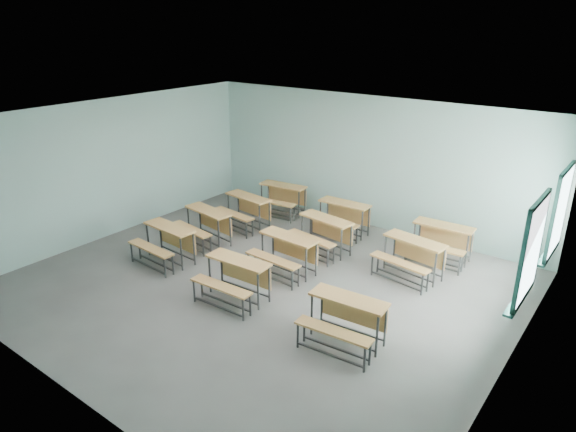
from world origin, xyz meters
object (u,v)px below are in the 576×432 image
object	(u,v)px
desk_unit_r0c2	(345,315)
desk_unit_r1c0	(205,222)
desk_unit_r2c0	(245,207)
desk_unit_r3c1	(342,214)
desk_unit_r1c1	(285,249)
desk_unit_r3c2	(441,237)
desk_unit_r0c1	(235,274)
desk_unit_r0c0	(166,239)
desk_unit_r2c1	(323,230)
desk_unit_r3c0	(281,195)
desk_unit_r2c2	(411,253)

from	to	relation	value
desk_unit_r0c2	desk_unit_r1c0	size ratio (longest dim) A/B	0.97
desk_unit_r1c0	desk_unit_r2c0	distance (m)	1.28
desk_unit_r0c2	desk_unit_r3c1	xyz separation A→B (m)	(-2.36, 3.79, 0.00)
desk_unit_r3c1	desk_unit_r1c1	bearing A→B (deg)	-87.95
desk_unit_r1c0	desk_unit_r3c2	bearing A→B (deg)	34.66
desk_unit_r1c1	desk_unit_r0c1	bearing A→B (deg)	-90.92
desk_unit_r0c0	desk_unit_r1c0	distance (m)	1.20
desk_unit_r2c0	desk_unit_r2c1	world-z (taller)	same
desk_unit_r3c0	desk_unit_r1c0	bearing A→B (deg)	-102.05
desk_unit_r2c1	desk_unit_r1c1	bearing A→B (deg)	-84.79
desk_unit_r2c1	desk_unit_r3c0	bearing A→B (deg)	156.30
desk_unit_r2c1	desk_unit_r3c1	xyz separation A→B (m)	(-0.19, 1.11, 0.00)
desk_unit_r0c1	desk_unit_r2c1	distance (m)	2.69
desk_unit_r2c0	desk_unit_r2c2	bearing A→B (deg)	6.55
desk_unit_r3c0	desk_unit_r0c2	bearing A→B (deg)	-48.96
desk_unit_r1c0	desk_unit_r3c1	size ratio (longest dim) A/B	1.07
desk_unit_r3c0	desk_unit_r3c2	size ratio (longest dim) A/B	1.04
desk_unit_r2c1	desk_unit_r3c1	size ratio (longest dim) A/B	1.07
desk_unit_r2c1	desk_unit_r3c1	distance (m)	1.13
desk_unit_r0c0	desk_unit_r3c0	xyz separation A→B (m)	(0.19, 3.73, 0.00)
desk_unit_r2c0	desk_unit_r3c1	bearing A→B (deg)	32.22
desk_unit_r0c0	desk_unit_r0c1	distance (m)	2.25
desk_unit_r0c1	desk_unit_r0c2	bearing A→B (deg)	-2.14
desk_unit_r3c0	desk_unit_r3c2	world-z (taller)	same
desk_unit_r0c1	desk_unit_r2c1	bearing A→B (deg)	84.41
desk_unit_r2c0	desk_unit_r2c1	xyz separation A→B (m)	(2.34, -0.09, 0.00)
desk_unit_r3c0	desk_unit_r3c1	xyz separation A→B (m)	(2.00, -0.22, 0.00)
desk_unit_r1c1	desk_unit_r3c0	distance (m)	3.38
desk_unit_r0c1	desk_unit_r1c0	distance (m)	2.74
desk_unit_r1c0	desk_unit_r3c1	xyz separation A→B (m)	(2.25, 2.31, 0.00)
desk_unit_r2c2	desk_unit_r3c0	xyz separation A→B (m)	(-4.23, 1.26, 0.00)
desk_unit_r2c0	desk_unit_r3c2	xyz separation A→B (m)	(4.57, 1.09, 0.00)
desk_unit_r1c1	desk_unit_r3c1	world-z (taller)	same
desk_unit_r0c2	desk_unit_r2c2	xyz separation A→B (m)	(-0.13, 2.75, 0.00)
desk_unit_r0c0	desk_unit_r2c2	xyz separation A→B (m)	(4.42, 2.47, 0.00)
desk_unit_r2c1	desk_unit_r3c0	distance (m)	2.56
desk_unit_r2c1	desk_unit_r3c0	world-z (taller)	same
desk_unit_r1c0	desk_unit_r3c1	bearing A→B (deg)	53.50
desk_unit_r2c1	desk_unit_r2c2	xyz separation A→B (m)	(2.04, 0.08, 0.00)
desk_unit_r1c0	desk_unit_r0c2	bearing A→B (deg)	-9.99
desk_unit_r2c0	desk_unit_r3c2	bearing A→B (deg)	20.04
desk_unit_r2c0	desk_unit_r3c1	distance (m)	2.39
desk_unit_r0c0	desk_unit_r2c1	world-z (taller)	same
desk_unit_r0c0	desk_unit_r2c0	world-z (taller)	same
desk_unit_r2c0	desk_unit_r2c1	size ratio (longest dim) A/B	0.99
desk_unit_r1c1	desk_unit_r2c2	distance (m)	2.50
desk_unit_r3c2	desk_unit_r2c2	bearing A→B (deg)	-102.34
desk_unit_r2c1	desk_unit_r3c0	xyz separation A→B (m)	(-2.19, 1.34, 0.00)
desk_unit_r2c2	desk_unit_r3c2	world-z (taller)	same
desk_unit_r0c2	desk_unit_r2c2	bearing A→B (deg)	88.34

